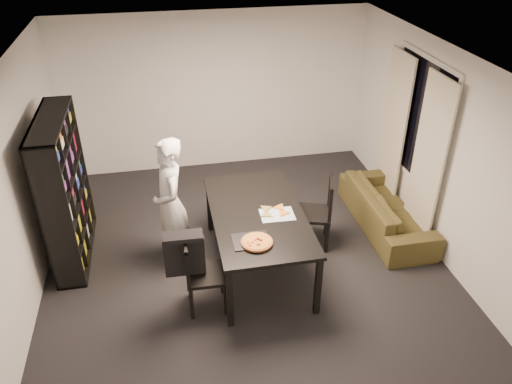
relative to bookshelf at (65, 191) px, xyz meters
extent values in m
cube|color=black|center=(2.16, -0.60, -0.95)|extent=(5.00, 5.50, 0.01)
cube|color=white|center=(2.16, -0.60, 1.65)|extent=(5.00, 5.50, 0.01)
cube|color=white|center=(2.16, 2.15, 0.35)|extent=(5.00, 0.01, 2.60)
cube|color=white|center=(2.16, -3.35, 0.35)|extent=(5.00, 0.01, 2.60)
cube|color=white|center=(-0.34, -0.60, 0.35)|extent=(0.01, 5.50, 2.60)
cube|color=white|center=(4.66, -0.60, 0.35)|extent=(0.01, 5.50, 2.60)
cube|color=black|center=(4.64, 0.00, 0.55)|extent=(0.02, 1.40, 1.60)
cube|color=white|center=(4.64, 0.00, 0.55)|extent=(0.03, 1.52, 1.72)
cube|color=beige|center=(4.56, -0.52, 0.20)|extent=(0.03, 0.70, 2.25)
cube|color=beige|center=(4.56, 0.52, 0.20)|extent=(0.03, 0.70, 2.25)
cube|color=black|center=(0.00, 0.00, 0.00)|extent=(0.35, 1.50, 1.90)
cube|color=black|center=(2.28, -0.76, -0.15)|extent=(1.09, 1.96, 0.04)
cube|color=black|center=(1.79, -1.69, -0.56)|extent=(0.07, 0.07, 0.78)
cube|color=black|center=(2.77, -1.69, -0.56)|extent=(0.07, 0.07, 0.78)
cube|color=black|center=(1.79, 0.17, -0.56)|extent=(0.07, 0.07, 0.78)
cube|color=black|center=(2.77, 0.17, -0.56)|extent=(0.07, 0.07, 0.78)
cube|color=black|center=(1.58, -1.32, -0.50)|extent=(0.46, 0.46, 0.04)
cube|color=black|center=(1.38, -1.32, -0.24)|extent=(0.06, 0.44, 0.47)
cube|color=black|center=(1.38, -1.32, -0.03)|extent=(0.05, 0.42, 0.05)
cube|color=black|center=(1.76, -1.52, -0.73)|extent=(0.04, 0.04, 0.43)
cube|color=black|center=(1.78, -1.14, -0.73)|extent=(0.04, 0.04, 0.43)
cube|color=black|center=(1.39, -1.51, -0.73)|extent=(0.04, 0.04, 0.43)
cube|color=black|center=(1.40, -1.13, -0.73)|extent=(0.04, 0.04, 0.43)
cube|color=black|center=(3.10, -0.40, -0.48)|extent=(0.57, 0.57, 0.04)
cube|color=black|center=(3.30, -0.47, -0.22)|extent=(0.18, 0.45, 0.49)
cube|color=black|center=(3.30, -0.47, 0.01)|extent=(0.16, 0.42, 0.05)
cube|color=black|center=(2.97, -0.16, -0.73)|extent=(0.04, 0.04, 0.45)
cube|color=black|center=(2.85, -0.53, -0.73)|extent=(0.04, 0.04, 0.45)
cube|color=black|center=(3.35, -0.28, -0.73)|extent=(0.04, 0.04, 0.45)
cube|color=black|center=(3.23, -0.65, -0.73)|extent=(0.04, 0.04, 0.45)
cube|color=black|center=(1.36, -1.32, -0.21)|extent=(0.44, 0.10, 0.47)
cube|color=black|center=(1.36, -1.32, 0.05)|extent=(0.42, 0.20, 0.05)
imported|color=silver|center=(1.27, -0.42, -0.09)|extent=(0.49, 0.67, 1.71)
cube|color=black|center=(2.09, -1.30, -0.13)|extent=(0.40, 0.32, 0.01)
cylinder|color=#AA5E31|center=(2.15, -1.36, -0.11)|extent=(0.35, 0.35, 0.02)
cylinder|color=yellow|center=(2.15, -1.36, -0.09)|extent=(0.31, 0.31, 0.01)
cube|color=white|center=(2.50, -0.85, -0.13)|extent=(0.41, 0.31, 0.01)
imported|color=#42371A|center=(4.25, -0.23, -0.67)|extent=(0.74, 1.90, 0.55)
camera|label=1|loc=(1.29, -5.63, 3.17)|focal=35.00mm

